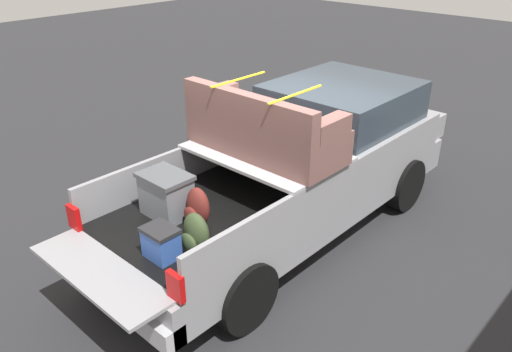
# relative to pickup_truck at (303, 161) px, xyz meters

# --- Properties ---
(ground_plane) EXTENTS (40.00, 40.00, 0.00)m
(ground_plane) POSITION_rel_pickup_truck_xyz_m (-0.37, -0.00, -0.97)
(ground_plane) COLOR #262628
(pickup_truck) EXTENTS (6.05, 2.06, 2.23)m
(pickup_truck) POSITION_rel_pickup_truck_xyz_m (0.00, 0.00, 0.00)
(pickup_truck) COLOR gray
(pickup_truck) RESTS_ON ground_plane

